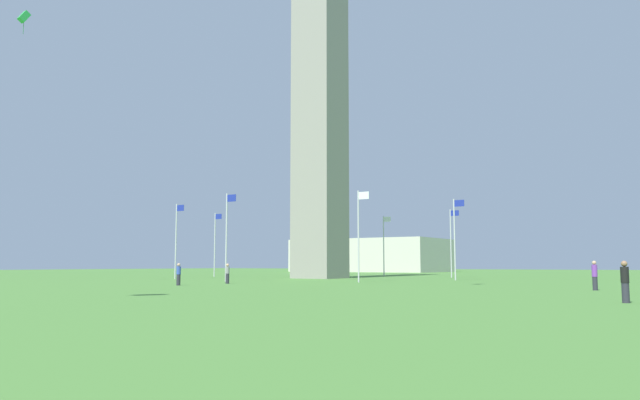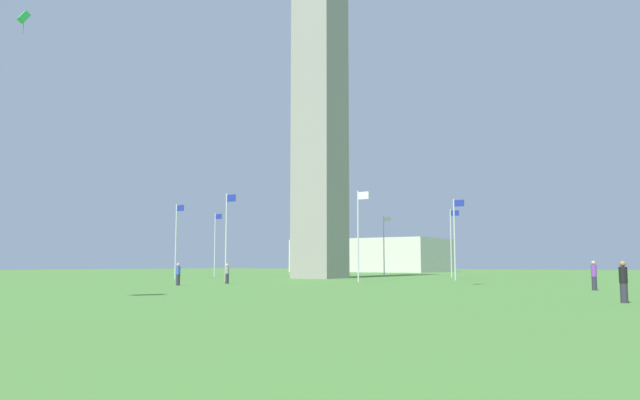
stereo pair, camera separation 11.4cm
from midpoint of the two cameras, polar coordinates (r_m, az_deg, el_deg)
ground_plane at (r=68.53m, az=0.05°, el=-7.23°), size 260.00×260.00×0.00m
obelisk_monument at (r=71.41m, az=0.05°, el=10.42°), size 4.76×4.76×43.30m
flagpole_n at (r=61.55m, az=12.39°, el=-3.20°), size 1.12×0.14×7.90m
flagpole_ne at (r=73.44m, az=12.06°, el=-3.63°), size 1.12×0.14×7.90m
flagpole_e at (r=82.05m, az=5.98°, el=-3.95°), size 1.12×0.14×7.90m
flagpole_se at (r=83.79m, az=-2.18°, el=-4.02°), size 1.12×0.14×7.90m
flagpole_s at (r=78.04m, az=-9.59°, el=-3.80°), size 1.12×0.14×7.90m
flagpole_sw at (r=66.97m, az=-13.05°, el=-3.39°), size 1.12×0.14×7.90m
flagpole_w at (r=56.10m, az=-8.54°, el=-3.02°), size 1.12×0.14×7.90m
flagpole_nw at (r=53.46m, az=3.65°, el=-2.93°), size 1.12×0.14×7.90m
person_blue_shirt at (r=46.61m, az=-12.87°, el=-6.70°), size 0.32×0.32×1.62m
person_purple_shirt at (r=40.28m, az=24.01°, el=-6.38°), size 0.32×0.32×1.75m
person_black_shirt at (r=27.70m, az=26.28°, el=-6.79°), size 0.32×0.32×1.68m
person_gray_shirt at (r=50.06m, az=-8.49°, el=-6.73°), size 0.32×0.32×1.59m
kite_green_box at (r=60.04m, az=-25.57°, el=14.96°), size 0.67×1.05×2.05m
distant_building at (r=128.88m, az=4.82°, el=-5.13°), size 29.55×17.68×6.60m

